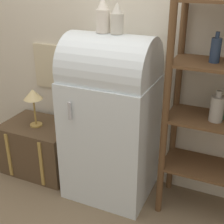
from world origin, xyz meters
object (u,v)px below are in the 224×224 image
(refrigerator, at_px, (111,117))
(desk_lamp, at_px, (33,97))
(suitcase_trunk, at_px, (41,147))
(vase_center, at_px, (117,19))
(vase_left, at_px, (103,16))

(refrigerator, relative_size, desk_lamp, 3.88)
(suitcase_trunk, distance_m, desk_lamp, 0.52)
(vase_center, bearing_deg, suitcase_trunk, 179.45)
(refrigerator, xyz_separation_m, suitcase_trunk, (-0.73, 0.01, -0.46))
(refrigerator, relative_size, vase_center, 6.40)
(suitcase_trunk, height_order, vase_left, vase_left)
(vase_center, height_order, desk_lamp, vase_center)
(suitcase_trunk, relative_size, vase_center, 3.06)
(refrigerator, distance_m, vase_center, 0.76)
(suitcase_trunk, height_order, vase_center, vase_center)
(refrigerator, height_order, vase_left, vase_left)
(refrigerator, distance_m, suitcase_trunk, 0.87)
(suitcase_trunk, bearing_deg, desk_lamp, -99.26)
(suitcase_trunk, relative_size, vase_left, 2.67)
(vase_left, distance_m, desk_lamp, 0.99)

